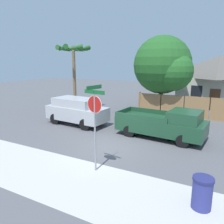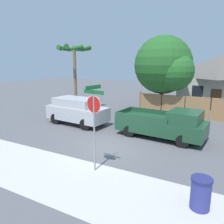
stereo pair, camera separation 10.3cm
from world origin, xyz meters
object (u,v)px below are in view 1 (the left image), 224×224
Objects in this scene: house at (218,79)px; trash_bin at (202,193)px; stop_sign at (95,114)px; red_suv at (77,110)px; palm_tree at (73,54)px; oak_tree at (165,66)px; orange_pickup at (164,124)px.

house reaches higher than trash_bin.
stop_sign is at bearing -101.05° from house.
palm_tree is at bearing 133.20° from red_suv.
stop_sign is 3.46× the size of trash_bin.
oak_tree is at bearing -121.79° from house.
palm_tree is (-7.46, -2.77, 1.01)m from oak_tree.
palm_tree reaches higher than house.
oak_tree is 8.02m from palm_tree.
palm_tree is 5.80× the size of trash_bin.
red_suv is at bearing -51.65° from palm_tree.
oak_tree is 8.49m from red_suv.
orange_pickup is 1.50× the size of stop_sign.
stop_sign is (0.41, -11.87, -1.65)m from oak_tree.
house is 1.48× the size of orange_pickup.
orange_pickup is (-2.15, -13.05, -1.79)m from house.
oak_tree reaches higher than trash_bin.
trash_bin is (4.52, -12.42, -3.52)m from oak_tree.
palm_tree is 6.32m from red_suv.
oak_tree reaches higher than stop_sign.
stop_sign reaches higher than trash_bin.
orange_pickup is 5.65m from stop_sign.
orange_pickup reaches higher than trash_bin.
palm_tree is 10.90m from orange_pickup.
oak_tree reaches higher than house.
palm_tree is at bearing 141.14° from trash_bin.
house is 18.65m from stop_sign.
house is 15.59m from red_suv.
palm_tree reaches higher than trash_bin.
palm_tree reaches higher than orange_pickup.
red_suv is 4.55× the size of trash_bin.
house is 7.69m from oak_tree.
oak_tree is 1.44× the size of red_suv.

